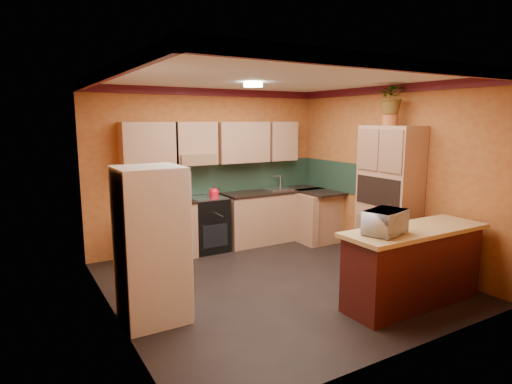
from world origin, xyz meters
TOP-DOWN VIEW (x-y plane):
  - room_shell at (0.02, 0.28)m, footprint 4.24×4.24m
  - base_cabinets_back at (0.44, 1.80)m, footprint 3.65×0.60m
  - countertop_back at (0.44, 1.80)m, footprint 3.65×0.62m
  - stove at (-0.18, 1.80)m, footprint 0.58×0.58m
  - kettle at (-0.08, 1.75)m, footprint 0.23×0.23m
  - sink at (1.22, 1.80)m, footprint 0.48×0.40m
  - base_cabinets_right at (1.80, 1.29)m, footprint 0.60×0.80m
  - countertop_right at (1.80, 1.29)m, footprint 0.62×0.80m
  - fridge at (-1.75, -0.22)m, footprint 0.68×0.66m
  - pantry at (1.85, -0.24)m, footprint 0.48×0.90m
  - fern_pot at (1.85, -0.19)m, footprint 0.22×0.22m
  - fern at (1.85, -0.19)m, footprint 0.54×0.49m
  - breakfast_bar at (1.04, -1.39)m, footprint 1.80×0.55m
  - bar_top at (1.04, -1.39)m, footprint 1.90×0.65m
  - microwave at (0.54, -1.39)m, footprint 0.56×0.46m

SIDE VIEW (x-z plane):
  - base_cabinets_back at x=0.44m, z-range 0.00..0.88m
  - base_cabinets_right at x=1.80m, z-range 0.00..0.88m
  - breakfast_bar at x=1.04m, z-range 0.00..0.88m
  - stove at x=-0.18m, z-range 0.00..0.91m
  - fridge at x=-1.75m, z-range 0.00..1.70m
  - countertop_back at x=0.44m, z-range 0.88..0.92m
  - countertop_right at x=1.80m, z-range 0.88..0.92m
  - bar_top at x=1.04m, z-range 0.88..0.93m
  - sink at x=1.22m, z-range 0.92..0.95m
  - kettle at x=-0.08m, z-range 0.91..1.09m
  - pantry at x=1.85m, z-range 0.00..2.10m
  - microwave at x=0.54m, z-range 0.93..1.20m
  - room_shell at x=0.02m, z-range 0.73..3.45m
  - fern_pot at x=1.85m, z-range 2.10..2.26m
  - fern at x=1.85m, z-range 2.26..2.77m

